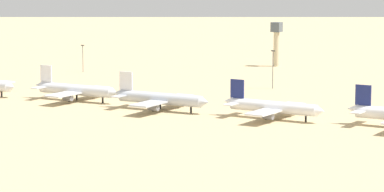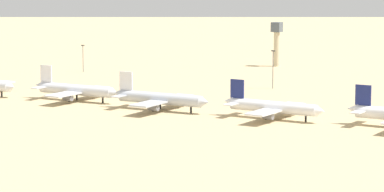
{
  "view_description": "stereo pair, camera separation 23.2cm",
  "coord_description": "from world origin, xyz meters",
  "px_view_note": "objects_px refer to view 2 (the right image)",
  "views": [
    {
      "loc": [
        181.43,
        -293.4,
        55.21
      ],
      "look_at": [
        10.24,
        12.05,
        6.0
      ],
      "focal_mm": 87.21,
      "sensor_mm": 36.0,
      "label": 1
    },
    {
      "loc": [
        181.63,
        -293.28,
        55.21
      ],
      "look_at": [
        10.24,
        12.05,
        6.0
      ],
      "focal_mm": 87.21,
      "sensor_mm": 36.0,
      "label": 2
    }
  ],
  "objects_px": {
    "parked_jet_white_2": "(159,98)",
    "light_pole_west": "(83,56)",
    "parked_jet_white_1": "(75,90)",
    "light_pole_mid": "(273,67)",
    "control_tower": "(277,40)",
    "parked_jet_navy_3": "(272,107)"
  },
  "relations": [
    {
      "from": "parked_jet_white_2",
      "to": "light_pole_mid",
      "type": "height_order",
      "value": "light_pole_mid"
    },
    {
      "from": "parked_jet_white_1",
      "to": "control_tower",
      "type": "height_order",
      "value": "control_tower"
    },
    {
      "from": "parked_jet_white_1",
      "to": "parked_jet_white_2",
      "type": "relative_size",
      "value": 0.99
    },
    {
      "from": "parked_jet_white_2",
      "to": "parked_jet_navy_3",
      "type": "distance_m",
      "value": 46.19
    },
    {
      "from": "light_pole_west",
      "to": "light_pole_mid",
      "type": "bearing_deg",
      "value": -5.94
    },
    {
      "from": "parked_jet_white_2",
      "to": "light_pole_west",
      "type": "bearing_deg",
      "value": 138.44
    },
    {
      "from": "light_pole_west",
      "to": "light_pole_mid",
      "type": "distance_m",
      "value": 114.24
    },
    {
      "from": "light_pole_west",
      "to": "light_pole_mid",
      "type": "height_order",
      "value": "light_pole_mid"
    },
    {
      "from": "control_tower",
      "to": "light_pole_west",
      "type": "height_order",
      "value": "control_tower"
    },
    {
      "from": "parked_jet_white_1",
      "to": "light_pole_mid",
      "type": "height_order",
      "value": "light_pole_mid"
    },
    {
      "from": "control_tower",
      "to": "light_pole_mid",
      "type": "xyz_separation_m",
      "value": [
        37.14,
        -86.79,
        -4.75
      ]
    },
    {
      "from": "light_pole_west",
      "to": "parked_jet_white_1",
      "type": "bearing_deg",
      "value": -55.86
    },
    {
      "from": "light_pole_mid",
      "to": "parked_jet_navy_3",
      "type": "bearing_deg",
      "value": -65.76
    },
    {
      "from": "parked_jet_white_2",
      "to": "light_pole_west",
      "type": "distance_m",
      "value": 137.43
    },
    {
      "from": "light_pole_west",
      "to": "light_pole_mid",
      "type": "xyz_separation_m",
      "value": [
        113.62,
        -11.82,
        1.63
      ]
    },
    {
      "from": "parked_jet_white_2",
      "to": "control_tower",
      "type": "xyz_separation_m",
      "value": [
        -25.78,
        166.73,
        10.01
      ]
    },
    {
      "from": "parked_jet_navy_3",
      "to": "parked_jet_white_2",
      "type": "bearing_deg",
      "value": -173.71
    },
    {
      "from": "parked_jet_white_1",
      "to": "parked_jet_navy_3",
      "type": "xyz_separation_m",
      "value": [
        89.58,
        -2.28,
        -0.14
      ]
    },
    {
      "from": "parked_jet_white_2",
      "to": "control_tower",
      "type": "bearing_deg",
      "value": 99.13
    },
    {
      "from": "parked_jet_white_2",
      "to": "light_pole_west",
      "type": "xyz_separation_m",
      "value": [
        -102.25,
        91.75,
        3.64
      ]
    },
    {
      "from": "parked_jet_white_1",
      "to": "parked_jet_white_2",
      "type": "xyz_separation_m",
      "value": [
        43.47,
        -5.07,
        0.07
      ]
    },
    {
      "from": "parked_jet_white_1",
      "to": "light_pole_west",
      "type": "bearing_deg",
      "value": 124.92
    }
  ]
}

